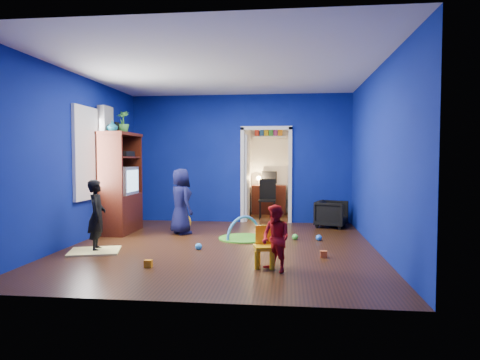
# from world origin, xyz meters

# --- Properties ---
(floor) EXTENTS (5.00, 5.50, 0.01)m
(floor) POSITION_xyz_m (0.00, 0.00, 0.00)
(floor) COLOR black
(floor) RESTS_ON ground
(ceiling) EXTENTS (5.00, 5.50, 0.01)m
(ceiling) POSITION_xyz_m (0.00, 0.00, 2.90)
(ceiling) COLOR white
(ceiling) RESTS_ON wall_back
(wall_back) EXTENTS (5.00, 0.02, 2.90)m
(wall_back) POSITION_xyz_m (0.00, 2.75, 1.45)
(wall_back) COLOR navy
(wall_back) RESTS_ON floor
(wall_front) EXTENTS (5.00, 0.02, 2.90)m
(wall_front) POSITION_xyz_m (0.00, -2.75, 1.45)
(wall_front) COLOR navy
(wall_front) RESTS_ON floor
(wall_left) EXTENTS (0.02, 5.50, 2.90)m
(wall_left) POSITION_xyz_m (-2.50, 0.00, 1.45)
(wall_left) COLOR navy
(wall_left) RESTS_ON floor
(wall_right) EXTENTS (0.02, 5.50, 2.90)m
(wall_right) POSITION_xyz_m (2.50, 0.00, 1.45)
(wall_right) COLOR navy
(wall_right) RESTS_ON floor
(alcove) EXTENTS (1.00, 1.75, 2.50)m
(alcove) POSITION_xyz_m (0.60, 3.62, 1.25)
(alcove) COLOR silver
(alcove) RESTS_ON floor
(armchair) EXTENTS (0.78, 0.77, 0.57)m
(armchair) POSITION_xyz_m (2.01, 2.20, 0.28)
(armchair) COLOR black
(armchair) RESTS_ON floor
(child_black) EXTENTS (0.39, 0.48, 1.13)m
(child_black) POSITION_xyz_m (-1.90, -0.55, 0.56)
(child_black) COLOR black
(child_black) RESTS_ON floor
(child_navy) EXTENTS (0.70, 0.73, 1.27)m
(child_navy) POSITION_xyz_m (-0.96, 1.08, 0.63)
(child_navy) COLOR #0E1335
(child_navy) RESTS_ON floor
(toddler_red) EXTENTS (0.53, 0.53, 0.86)m
(toddler_red) POSITION_xyz_m (0.94, -1.47, 0.43)
(toddler_red) COLOR #B21320
(toddler_red) RESTS_ON floor
(vase) EXTENTS (0.25, 0.25, 0.21)m
(vase) POSITION_xyz_m (-2.20, 0.82, 2.06)
(vase) COLOR #0D5B6E
(vase) RESTS_ON tv_armoire
(potted_plant) EXTENTS (0.27, 0.27, 0.45)m
(potted_plant) POSITION_xyz_m (-2.20, 1.34, 2.18)
(potted_plant) COLOR #347F2E
(potted_plant) RESTS_ON tv_armoire
(tv_armoire) EXTENTS (0.58, 1.14, 1.96)m
(tv_armoire) POSITION_xyz_m (-2.20, 1.12, 0.98)
(tv_armoire) COLOR #3B1509
(tv_armoire) RESTS_ON floor
(crt_tv) EXTENTS (0.46, 0.70, 0.54)m
(crt_tv) POSITION_xyz_m (-2.16, 1.12, 1.02)
(crt_tv) COLOR silver
(crt_tv) RESTS_ON tv_armoire
(yellow_blanket) EXTENTS (0.89, 0.79, 0.03)m
(yellow_blanket) POSITION_xyz_m (-1.90, -0.65, 0.01)
(yellow_blanket) COLOR #F2E07A
(yellow_blanket) RESTS_ON floor
(hopper_ball) EXTENTS (0.38, 0.38, 0.38)m
(hopper_ball) POSITION_xyz_m (-1.01, 1.33, 0.19)
(hopper_ball) COLOR yellow
(hopper_ball) RESTS_ON floor
(kid_chair) EXTENTS (0.34, 0.34, 0.50)m
(kid_chair) POSITION_xyz_m (0.79, -1.27, 0.25)
(kid_chair) COLOR yellow
(kid_chair) RESTS_ON floor
(play_mat) EXTENTS (0.91, 0.91, 0.02)m
(play_mat) POSITION_xyz_m (0.30, 0.70, 0.01)
(play_mat) COLOR green
(play_mat) RESTS_ON floor
(toy_arch) EXTENTS (0.58, 0.64, 0.82)m
(toy_arch) POSITION_xyz_m (0.30, 0.70, 0.02)
(toy_arch) COLOR #3F8CD8
(toy_arch) RESTS_ON floor
(window_left) EXTENTS (0.03, 0.95, 1.55)m
(window_left) POSITION_xyz_m (-2.48, 0.35, 1.55)
(window_left) COLOR white
(window_left) RESTS_ON wall_left
(curtain) EXTENTS (0.14, 0.42, 2.40)m
(curtain) POSITION_xyz_m (-2.37, 0.90, 1.25)
(curtain) COLOR slate
(curtain) RESTS_ON floor
(doorway) EXTENTS (1.16, 0.10, 2.10)m
(doorway) POSITION_xyz_m (0.60, 2.75, 1.05)
(doorway) COLOR white
(doorway) RESTS_ON floor
(study_desk) EXTENTS (0.88, 0.44, 0.75)m
(study_desk) POSITION_xyz_m (0.60, 4.26, 0.38)
(study_desk) COLOR #3D140A
(study_desk) RESTS_ON floor
(desk_monitor) EXTENTS (0.40, 0.05, 0.32)m
(desk_monitor) POSITION_xyz_m (0.60, 4.38, 0.95)
(desk_monitor) COLOR black
(desk_monitor) RESTS_ON study_desk
(desk_lamp) EXTENTS (0.14, 0.14, 0.14)m
(desk_lamp) POSITION_xyz_m (0.32, 4.32, 0.93)
(desk_lamp) COLOR #FFD88C
(desk_lamp) RESTS_ON study_desk
(folding_chair) EXTENTS (0.40, 0.40, 0.92)m
(folding_chair) POSITION_xyz_m (0.60, 3.30, 0.46)
(folding_chair) COLOR black
(folding_chair) RESTS_ON floor
(book_shelf) EXTENTS (0.88, 0.24, 0.04)m
(book_shelf) POSITION_xyz_m (0.60, 4.37, 2.02)
(book_shelf) COLOR white
(book_shelf) RESTS_ON study_desk
(toy_0) EXTENTS (0.10, 0.08, 0.10)m
(toy_0) POSITION_xyz_m (1.62, -0.61, 0.05)
(toy_0) COLOR #D35923
(toy_0) RESTS_ON floor
(toy_1) EXTENTS (0.11, 0.11, 0.11)m
(toy_1) POSITION_xyz_m (1.64, 0.69, 0.06)
(toy_1) COLOR blue
(toy_1) RESTS_ON floor
(toy_2) EXTENTS (0.10, 0.08, 0.10)m
(toy_2) POSITION_xyz_m (-0.77, -1.45, 0.05)
(toy_2) COLOR orange
(toy_2) RESTS_ON floor
(toy_3) EXTENTS (0.11, 0.11, 0.11)m
(toy_3) POSITION_xyz_m (1.23, 0.71, 0.06)
(toy_3) COLOR green
(toy_3) RESTS_ON floor
(toy_4) EXTENTS (0.10, 0.08, 0.10)m
(toy_4) POSITION_xyz_m (0.96, 0.08, 0.05)
(toy_4) COLOR #D34F9F
(toy_4) RESTS_ON floor
(toy_5) EXTENTS (0.11, 0.11, 0.11)m
(toy_5) POSITION_xyz_m (-0.32, -0.29, 0.06)
(toy_5) COLOR #288BE6
(toy_5) RESTS_ON floor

